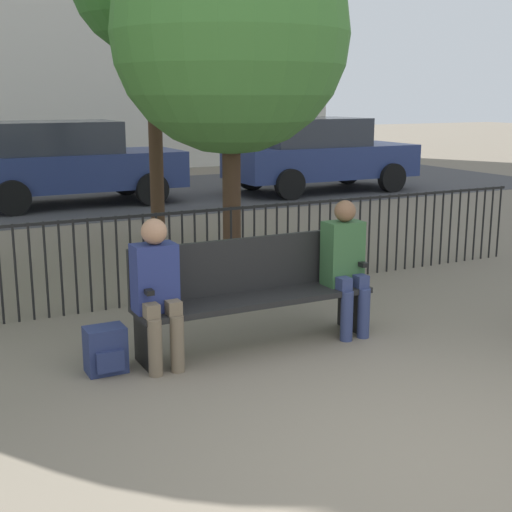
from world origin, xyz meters
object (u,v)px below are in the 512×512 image
seated_person_0 (157,286)px  backpack (106,350)px  tree_2 (230,34)px  parked_car_1 (318,154)px  park_bench (252,288)px  seated_person_1 (345,261)px  parked_car_0 (68,162)px

seated_person_0 → backpack: size_ratio=3.25×
tree_2 → parked_car_1: bearing=49.6°
park_bench → tree_2: tree_2 is taller
park_bench → tree_2: 3.71m
park_bench → seated_person_1: (0.87, -0.13, 0.17)m
seated_person_0 → parked_car_0: bearing=81.5°
backpack → seated_person_1: bearing=-1.8°
parked_car_0 → parked_car_1: 5.41m
seated_person_0 → backpack: seated_person_0 is taller
park_bench → backpack: (-1.30, -0.06, -0.32)m
park_bench → seated_person_0: bearing=-171.6°
parked_car_1 → park_bench: bearing=-125.1°
seated_person_0 → seated_person_1: bearing=0.0°
park_bench → parked_car_1: bearing=54.9°
parked_car_1 → seated_person_1: bearing=-120.5°
seated_person_1 → parked_car_0: (-0.43, 8.93, 0.17)m
seated_person_0 → parked_car_1: 10.76m
park_bench → seated_person_1: bearing=-8.6°
seated_person_1 → tree_2: bearing=85.7°
seated_person_1 → backpack: (-2.17, 0.07, -0.49)m
park_bench → parked_car_0: 8.82m
park_bench → parked_car_0: size_ratio=0.50×
tree_2 → parked_car_1: size_ratio=1.01×
tree_2 → backpack: bearing=-130.8°
park_bench → seated_person_0: 0.92m
seated_person_1 → parked_car_0: 8.94m
backpack → parked_car_1: size_ratio=0.09×
backpack → tree_2: tree_2 is taller
backpack → tree_2: size_ratio=0.09×
seated_person_1 → parked_car_1: parked_car_1 is taller
backpack → parked_car_0: bearing=78.9°
parked_car_0 → parked_car_1: bearing=-5.6°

